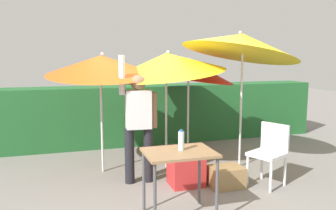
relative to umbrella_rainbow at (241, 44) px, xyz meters
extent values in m
plane|color=gray|center=(-1.23, -0.25, -2.06)|extent=(24.00, 24.00, 0.00)
cube|color=#23602D|center=(-1.23, 2.08, -1.44)|extent=(8.00, 0.70, 1.23)
cylinder|color=silver|center=(0.01, -0.03, -1.11)|extent=(0.04, 0.04, 1.90)
cone|color=yellow|center=(0.00, 0.00, 0.00)|extent=(1.95, 1.92, 0.80)
sphere|color=silver|center=(-0.01, 0.03, 0.19)|extent=(0.05, 0.05, 0.05)
cylinder|color=silver|center=(-2.23, 0.40, -1.27)|extent=(0.04, 0.04, 1.58)
cone|color=#EA5919|center=(-2.22, 0.40, -0.33)|extent=(1.72, 1.73, 0.52)
sphere|color=silver|center=(-2.20, 0.40, -0.16)|extent=(0.05, 0.05, 0.05)
cylinder|color=silver|center=(-0.61, 0.81, -1.32)|extent=(0.04, 0.04, 1.48)
cone|color=red|center=(-0.60, 0.83, -0.42)|extent=(1.76, 1.74, 0.63)
sphere|color=silver|center=(-0.60, 0.85, -0.25)|extent=(0.05, 0.05, 0.05)
cylinder|color=silver|center=(-1.18, 0.33, -1.27)|extent=(0.04, 0.04, 1.58)
cone|color=yellow|center=(-1.17, 0.31, -0.31)|extent=(1.93, 1.91, 0.65)
sphere|color=silver|center=(-1.16, 0.29, -0.13)|extent=(0.05, 0.05, 0.05)
cylinder|color=black|center=(-1.91, -0.23, -1.65)|extent=(0.14, 0.14, 0.82)
cylinder|color=black|center=(-1.63, -0.25, -1.65)|extent=(0.14, 0.14, 0.82)
cube|color=silver|center=(-1.77, -0.24, -0.96)|extent=(0.37, 0.24, 0.56)
sphere|color=#8C6647|center=(-1.77, -0.24, -0.57)|extent=(0.22, 0.22, 0.22)
cylinder|color=silver|center=(-2.00, -0.23, -0.46)|extent=(0.10, 0.10, 0.56)
cylinder|color=#8C6647|center=(-1.54, -0.26, -0.98)|extent=(0.10, 0.10, 0.52)
cylinder|color=silver|center=(-0.29, -0.82, -1.84)|extent=(0.04, 0.04, 0.44)
cylinder|color=silver|center=(-0.13, -1.16, -1.84)|extent=(0.04, 0.04, 0.44)
cylinder|color=silver|center=(0.05, -0.65, -1.84)|extent=(0.04, 0.04, 0.44)
cylinder|color=silver|center=(0.22, -1.00, -1.84)|extent=(0.04, 0.04, 0.44)
cube|color=silver|center=(-0.04, -0.91, -1.59)|extent=(0.59, 0.59, 0.05)
cube|color=silver|center=(0.14, -0.82, -1.37)|extent=(0.23, 0.41, 0.40)
cube|color=red|center=(-1.15, -0.55, -1.83)|extent=(0.47, 0.41, 0.45)
cube|color=#9E7A4C|center=(-0.62, -0.80, -1.91)|extent=(0.47, 0.36, 0.30)
cylinder|color=#4C4C51|center=(-1.20, -1.21, -1.68)|extent=(0.04, 0.04, 0.76)
cylinder|color=#4C4C51|center=(-1.92, -1.21, -1.68)|extent=(0.04, 0.04, 0.76)
cylinder|color=#4C4C51|center=(-1.20, -1.73, -1.68)|extent=(0.04, 0.04, 0.76)
cylinder|color=#4C4C51|center=(-1.92, -1.73, -1.68)|extent=(0.04, 0.04, 0.76)
cube|color=#99724C|center=(-1.56, -1.47, -1.28)|extent=(0.80, 0.60, 0.03)
cylinder|color=silver|center=(-1.53, -1.43, -1.16)|extent=(0.07, 0.07, 0.22)
cylinder|color=#2D60B7|center=(-1.53, -1.43, -1.04)|extent=(0.04, 0.04, 0.02)
camera|label=1|loc=(-2.81, -5.10, -0.18)|focal=36.99mm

